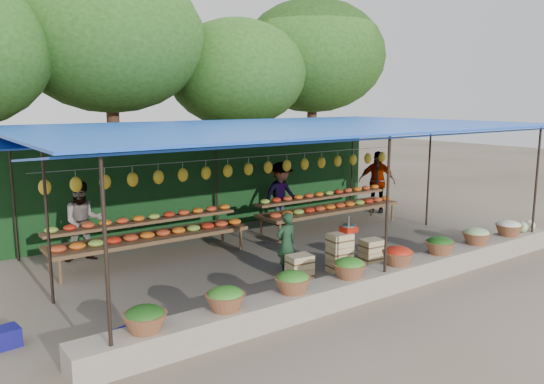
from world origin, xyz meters
TOP-DOWN VIEW (x-y plane):
  - ground at (0.00, 0.00)m, footprint 60.00×60.00m
  - stone_curb at (0.00, -2.75)m, footprint 10.60×0.55m
  - stall_canopy at (0.00, 0.06)m, footprint 10.80×6.60m
  - produce_baskets at (-0.10, -2.75)m, footprint 8.98×0.58m
  - netting_backdrop at (0.00, 3.15)m, footprint 10.60×0.06m
  - tree_row at (0.50, 6.09)m, footprint 16.51×5.50m
  - fruit_table_left at (-2.49, 1.35)m, footprint 4.21×0.95m
  - fruit_table_right at (2.51, 1.35)m, footprint 4.21×0.95m
  - crate_counter at (0.18, -1.54)m, footprint 2.38×0.38m
  - weighing_scale at (0.43, -1.54)m, footprint 0.30×0.30m
  - vendor_seated at (-0.73, -1.05)m, footprint 0.45×0.30m
  - customer_left at (-3.65, 2.10)m, footprint 0.91×0.77m
  - customer_mid at (1.62, 2.29)m, footprint 1.17×0.76m
  - customer_right at (4.99, 2.02)m, footprint 1.07×1.09m
  - blue_crate_front at (-4.31, -2.46)m, footprint 0.64×0.52m
  - blue_crate_back at (-5.76, -1.27)m, footprint 0.48×0.37m

SIDE VIEW (x-z plane):
  - ground at x=0.00m, z-range 0.00..0.00m
  - blue_crate_back at x=-5.76m, z-range 0.00..0.27m
  - blue_crate_front at x=-4.31m, z-range 0.00..0.34m
  - stone_curb at x=0.00m, z-range 0.00..0.40m
  - crate_counter at x=0.18m, z-range -0.07..0.70m
  - produce_baskets at x=-0.10m, z-range 0.40..0.73m
  - fruit_table_left at x=-2.49m, z-range 0.14..1.07m
  - fruit_table_right at x=2.51m, z-range 0.14..1.07m
  - vendor_seated at x=-0.73m, z-range 0.00..1.22m
  - customer_left at x=-3.65m, z-range 0.00..1.69m
  - weighing_scale at x=0.43m, z-range 0.69..1.01m
  - customer_mid at x=1.62m, z-range 0.00..1.71m
  - customer_right at x=4.99m, z-range 0.00..1.84m
  - netting_backdrop at x=0.00m, z-range 0.00..2.50m
  - stall_canopy at x=0.00m, z-range 1.27..4.09m
  - tree_row at x=0.50m, z-range 1.14..8.26m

